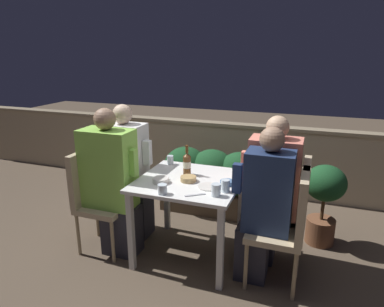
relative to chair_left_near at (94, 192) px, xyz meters
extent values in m
plane|color=brown|center=(0.88, 0.17, -0.57)|extent=(16.00, 16.00, 0.00)
cube|color=gray|center=(0.88, 1.87, -0.13)|extent=(9.00, 0.14, 0.88)
cube|color=gray|center=(0.88, 1.87, 0.33)|extent=(9.00, 0.18, 0.04)
cube|color=white|center=(0.88, 0.17, 0.16)|extent=(0.89, 0.86, 0.03)
cube|color=silver|center=(0.49, -0.21, -0.21)|extent=(0.05, 0.05, 0.72)
cube|color=silver|center=(1.28, -0.21, -0.21)|extent=(0.05, 0.05, 0.72)
cube|color=silver|center=(0.49, 0.55, -0.21)|extent=(0.05, 0.05, 0.72)
cube|color=silver|center=(1.28, 0.55, -0.21)|extent=(0.05, 0.05, 0.72)
cube|color=brown|center=(0.82, 1.11, -0.43)|extent=(1.19, 0.36, 0.28)
ellipsoid|color=#194723|center=(0.49, 1.11, -0.07)|extent=(0.53, 0.47, 0.51)
ellipsoid|color=#194723|center=(0.82, 1.11, -0.07)|extent=(0.53, 0.47, 0.51)
ellipsoid|color=#194723|center=(1.14, 1.11, -0.07)|extent=(0.53, 0.47, 0.51)
cube|color=tan|center=(0.10, 0.00, -0.13)|extent=(0.43, 0.43, 0.05)
cube|color=tan|center=(-0.09, 0.00, 0.14)|extent=(0.06, 0.43, 0.50)
cylinder|color=#9E8966|center=(-0.08, -0.18, -0.36)|extent=(0.03, 0.03, 0.42)
cylinder|color=#9E8966|center=(0.29, -0.18, -0.36)|extent=(0.03, 0.03, 0.42)
cylinder|color=#9E8966|center=(-0.08, 0.18, -0.36)|extent=(0.03, 0.03, 0.42)
cylinder|color=#9E8966|center=(0.29, 0.18, -0.36)|extent=(0.03, 0.03, 0.42)
cube|color=#282833|center=(0.27, 0.00, -0.34)|extent=(0.33, 0.23, 0.47)
cube|color=#8CCC4C|center=(0.17, 0.00, 0.25)|extent=(0.47, 0.26, 0.71)
cube|color=#8CCC4C|center=(0.42, 0.00, 0.34)|extent=(0.07, 0.07, 0.24)
sphere|color=#99755B|center=(0.17, 0.00, 0.70)|extent=(0.19, 0.19, 0.19)
cube|color=tan|center=(0.07, 0.35, -0.13)|extent=(0.43, 0.43, 0.05)
cube|color=tan|center=(-0.12, 0.35, 0.14)|extent=(0.06, 0.43, 0.50)
cylinder|color=#9E8966|center=(-0.12, 0.16, -0.36)|extent=(0.03, 0.03, 0.42)
cylinder|color=#9E8966|center=(0.25, 0.16, -0.36)|extent=(0.03, 0.03, 0.42)
cylinder|color=#9E8966|center=(-0.12, 0.53, -0.36)|extent=(0.03, 0.03, 0.42)
cylinder|color=#9E8966|center=(0.25, 0.53, -0.36)|extent=(0.03, 0.03, 0.42)
cube|color=#282833|center=(0.24, 0.35, -0.34)|extent=(0.29, 0.23, 0.47)
cube|color=white|center=(0.14, 0.35, 0.24)|extent=(0.42, 0.26, 0.69)
cube|color=white|center=(0.39, 0.35, 0.32)|extent=(0.07, 0.07, 0.24)
sphere|color=beige|center=(0.14, 0.35, 0.68)|extent=(0.19, 0.19, 0.19)
cube|color=tan|center=(1.66, 0.04, -0.13)|extent=(0.43, 0.43, 0.05)
cube|color=tan|center=(1.85, 0.04, 0.14)|extent=(0.06, 0.43, 0.50)
cylinder|color=#9E8966|center=(1.47, -0.14, -0.36)|extent=(0.03, 0.03, 0.42)
cylinder|color=#9E8966|center=(1.84, -0.14, -0.36)|extent=(0.03, 0.03, 0.42)
cylinder|color=#9E8966|center=(1.47, 0.23, -0.36)|extent=(0.03, 0.03, 0.42)
cylinder|color=#9E8966|center=(1.84, 0.23, -0.36)|extent=(0.03, 0.03, 0.42)
cube|color=#282833|center=(1.49, 0.04, -0.34)|extent=(0.26, 0.23, 0.47)
cube|color=navy|center=(1.59, 0.04, 0.22)|extent=(0.37, 0.26, 0.65)
cube|color=navy|center=(1.34, 0.04, 0.29)|extent=(0.07, 0.07, 0.24)
sphere|color=#99755B|center=(1.59, 0.04, 0.63)|extent=(0.19, 0.19, 0.19)
cube|color=tan|center=(1.66, 0.34, -0.13)|extent=(0.43, 0.43, 0.05)
cube|color=tan|center=(1.85, 0.34, 0.14)|extent=(0.06, 0.43, 0.50)
cylinder|color=#9E8966|center=(1.48, 0.15, -0.36)|extent=(0.03, 0.03, 0.42)
cylinder|color=#9E8966|center=(1.84, 0.15, -0.36)|extent=(0.03, 0.03, 0.42)
cylinder|color=#9E8966|center=(1.48, 0.52, -0.36)|extent=(0.03, 0.03, 0.42)
cylinder|color=#9E8966|center=(1.84, 0.52, -0.36)|extent=(0.03, 0.03, 0.42)
cube|color=#282833|center=(1.49, 0.34, -0.34)|extent=(0.30, 0.23, 0.47)
cube|color=#E07A66|center=(1.59, 0.34, 0.23)|extent=(0.43, 0.26, 0.68)
cube|color=#E07A66|center=(1.34, 0.34, 0.31)|extent=(0.07, 0.07, 0.24)
sphere|color=tan|center=(1.59, 0.34, 0.67)|extent=(0.19, 0.19, 0.19)
cylinder|color=brown|center=(0.82, 0.28, 0.26)|extent=(0.07, 0.07, 0.17)
cylinder|color=beige|center=(0.82, 0.28, 0.27)|extent=(0.07, 0.07, 0.06)
cone|color=brown|center=(0.82, 0.28, 0.37)|extent=(0.07, 0.07, 0.03)
cylinder|color=brown|center=(0.82, 0.28, 0.42)|extent=(0.03, 0.03, 0.07)
cylinder|color=silver|center=(1.10, 0.06, 0.18)|extent=(0.19, 0.19, 0.01)
cylinder|color=tan|center=(0.89, 0.13, 0.20)|extent=(0.14, 0.14, 0.04)
torus|color=tan|center=(0.89, 0.13, 0.22)|extent=(0.14, 0.14, 0.01)
cylinder|color=#4C709E|center=(1.22, 0.16, 0.20)|extent=(0.12, 0.12, 0.04)
torus|color=#4C709E|center=(1.22, 0.16, 0.21)|extent=(0.12, 0.12, 0.01)
cylinder|color=silver|center=(0.68, 0.02, 0.20)|extent=(0.14, 0.14, 0.04)
torus|color=silver|center=(0.68, 0.02, 0.22)|extent=(0.14, 0.14, 0.01)
cylinder|color=silver|center=(0.79, -0.20, 0.22)|extent=(0.08, 0.08, 0.08)
cylinder|color=silver|center=(0.56, 0.50, 0.22)|extent=(0.06, 0.06, 0.09)
cylinder|color=silver|center=(1.20, -0.09, 0.23)|extent=(0.07, 0.07, 0.10)
cylinder|color=silver|center=(1.25, 0.01, 0.23)|extent=(0.07, 0.07, 0.10)
cube|color=silver|center=(1.05, -0.14, 0.18)|extent=(0.15, 0.12, 0.01)
cylinder|color=brown|center=(2.03, 0.81, -0.45)|extent=(0.28, 0.28, 0.25)
cylinder|color=#47331E|center=(2.03, 0.81, -0.21)|extent=(0.03, 0.03, 0.23)
ellipsoid|color=#194723|center=(2.03, 0.81, 0.06)|extent=(0.39, 0.39, 0.35)
camera|label=1|loc=(1.86, -2.47, 1.26)|focal=32.00mm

